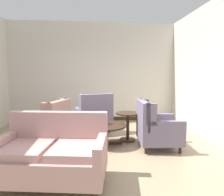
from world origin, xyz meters
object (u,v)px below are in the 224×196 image
armchair_beside_settee (49,126)px  armchair_foreground_right (155,128)px  porcelain_vase (103,119)px  settee (53,154)px  side_table (128,124)px  armchair_near_window (94,116)px  coffee_table (106,128)px

armchair_beside_settee → armchair_foreground_right: (2.22, -0.40, 0.00)m
armchair_beside_settee → armchair_foreground_right: 2.25m
porcelain_vase → armchair_foreground_right: armchair_foreground_right is taller
settee → armchair_beside_settee: 1.67m
side_table → armchair_foreground_right: bearing=-46.6°
porcelain_vase → settee: settee is taller
armchair_near_window → armchair_beside_settee: armchair_near_window is taller
armchair_beside_settee → side_table: (1.73, 0.12, -0.02)m
coffee_table → porcelain_vase: (-0.06, 0.03, 0.20)m
settee → armchair_foreground_right: (1.85, 1.23, 0.01)m
porcelain_vase → armchair_near_window: 1.06m
armchair_beside_settee → armchair_foreground_right: armchair_foreground_right is taller
armchair_beside_settee → porcelain_vase: bearing=103.1°
armchair_near_window → armchair_beside_settee: size_ratio=1.00×
armchair_beside_settee → side_table: size_ratio=1.60×
coffee_table → armchair_foreground_right: size_ratio=0.91×
porcelain_vase → side_table: bearing=20.2°
settee → armchair_beside_settee: bearing=111.4°
porcelain_vase → settee: bearing=-117.1°
porcelain_vase → armchair_near_window: size_ratio=0.28×
settee → coffee_table: bearing=69.3°
armchair_near_window → settee: bearing=59.7°
coffee_table → porcelain_vase: porcelain_vase is taller
side_table → armchair_beside_settee: bearing=-176.2°
armchair_near_window → armchair_foreground_right: bearing=115.9°
porcelain_vase → coffee_table: bearing=-30.7°
coffee_table → armchair_beside_settee: size_ratio=0.85×
porcelain_vase → armchair_beside_settee: bearing=175.2°
settee → armchair_beside_settee: armchair_beside_settee is taller
side_table → coffee_table: bearing=-154.8°
coffee_table → settee: settee is taller
armchair_beside_settee → side_table: bearing=111.8°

